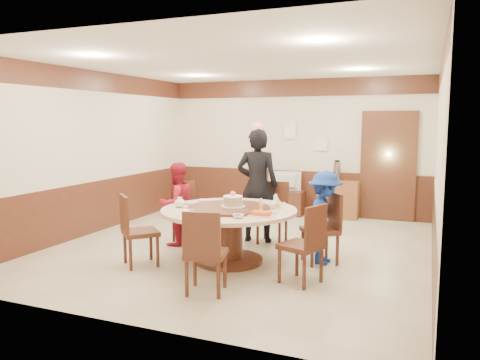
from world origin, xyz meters
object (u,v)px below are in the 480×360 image
at_px(shrimp_platter, 261,214).
at_px(thermos, 337,171).
at_px(person_blue, 325,218).
at_px(tv_stand, 284,202).
at_px(side_cabinet, 338,199).
at_px(birthday_cake, 233,201).
at_px(person_standing, 257,186).
at_px(television, 284,181).
at_px(person_red, 177,204).
at_px(banquet_table, 229,224).

xyz_separation_m(shrimp_platter, thermos, (0.23, 3.88, 0.16)).
distance_m(person_blue, tv_stand, 3.46).
bearing_deg(thermos, tv_stand, -178.42).
xyz_separation_m(shrimp_platter, tv_stand, (-0.86, 3.85, -0.53)).
bearing_deg(shrimp_platter, side_cabinet, 86.01).
height_order(birthday_cake, thermos, thermos).
bearing_deg(birthday_cake, thermos, 77.90).
bearing_deg(side_cabinet, birthday_cake, -102.78).
relative_size(person_standing, birthday_cake, 5.55).
xyz_separation_m(birthday_cake, shrimp_platter, (0.53, -0.34, -0.08)).
bearing_deg(television, person_red, 68.57).
relative_size(banquet_table, side_cabinet, 2.32).
distance_m(birthday_cake, thermos, 3.62).
height_order(shrimp_platter, television, television).
distance_m(person_standing, tv_stand, 2.42).
bearing_deg(side_cabinet, person_standing, -110.61).
distance_m(person_red, television, 3.11).
distance_m(person_standing, thermos, 2.49).
height_order(person_red, television, person_red).
xyz_separation_m(person_standing, person_red, (-1.10, -0.68, -0.26)).
bearing_deg(person_blue, tv_stand, 29.90).
height_order(person_red, tv_stand, person_red).
relative_size(shrimp_platter, thermos, 0.79).
bearing_deg(tv_stand, side_cabinet, 1.52).
relative_size(tv_stand, television, 1.23).
relative_size(person_blue, television, 1.85).
relative_size(banquet_table, thermos, 4.89).
height_order(person_standing, person_red, person_standing).
height_order(tv_stand, thermos, thermos).
height_order(person_blue, side_cabinet, person_blue).
xyz_separation_m(television, thermos, (1.09, 0.03, 0.24)).
distance_m(person_standing, television, 2.34).
xyz_separation_m(tv_stand, side_cabinet, (1.13, 0.03, 0.12)).
height_order(banquet_table, television, television).
height_order(birthday_cake, shrimp_platter, birthday_cake).
bearing_deg(television, shrimp_platter, 96.93).
height_order(banquet_table, person_blue, person_blue).
xyz_separation_m(person_standing, person_blue, (1.26, -0.77, -0.27)).
height_order(person_standing, birthday_cake, person_standing).
distance_m(person_standing, side_cabinet, 2.56).
relative_size(person_red, side_cabinet, 1.63).
bearing_deg(birthday_cake, banquet_table, -154.73).
distance_m(birthday_cake, side_cabinet, 3.66).
bearing_deg(banquet_table, tv_stand, 94.57).
relative_size(banquet_table, person_standing, 1.02).
bearing_deg(tv_stand, person_standing, -83.81).
distance_m(shrimp_platter, television, 3.95).
bearing_deg(person_standing, tv_stand, -94.22).
height_order(banquet_table, person_standing, person_standing).
xyz_separation_m(banquet_table, tv_stand, (-0.28, 3.53, -0.28)).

